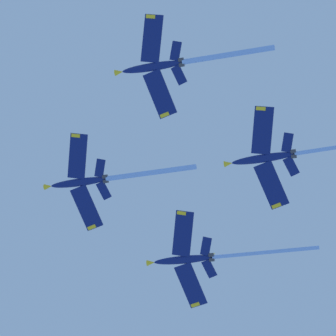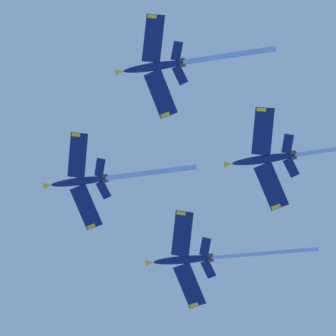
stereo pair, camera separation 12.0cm
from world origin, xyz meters
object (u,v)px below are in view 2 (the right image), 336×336
at_px(jet_left_wing, 174,64).
at_px(jet_slot, 279,157).
at_px(jet_lead, 99,179).
at_px(jet_right_wing, 197,259).

bearing_deg(jet_left_wing, jet_slot, -78.33).
distance_m(jet_lead, jet_left_wing, 27.33).
bearing_deg(jet_right_wing, jet_slot, -173.42).
bearing_deg(jet_slot, jet_right_wing, 6.58).
distance_m(jet_right_wing, jet_slot, 25.69).
bearing_deg(jet_left_wing, jet_right_wing, -36.97).
distance_m(jet_left_wing, jet_slot, 26.63).
height_order(jet_right_wing, jet_slot, jet_right_wing).
relative_size(jet_right_wing, jet_slot, 1.05).
xyz_separation_m(jet_lead, jet_left_wing, (-26.98, -1.73, -3.98)).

